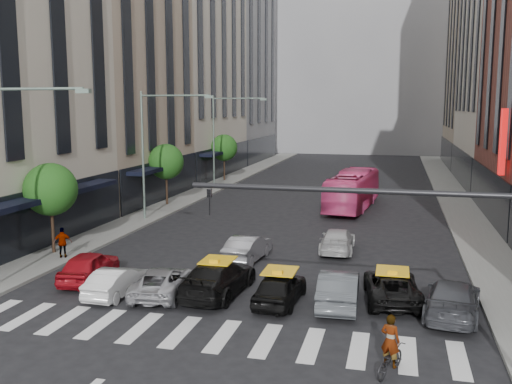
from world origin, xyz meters
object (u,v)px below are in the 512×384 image
Objects in this scene: streetlamp_near at (2,159)px; motorcycle at (390,360)px; streetlamp_far at (223,129)px; bus at (353,190)px; streetlamp_mid at (155,138)px; car_white_front at (116,281)px; pedestrian_far at (63,242)px; car_red at (89,266)px; taxi_left at (218,278)px; taxi_center at (280,287)px.

motorcycle is at bearing -13.81° from streetlamp_near.
bus is at bearing -30.13° from streetlamp_far.
streetlamp_near is at bearing -90.00° from streetlamp_mid.
pedestrian_far reaches higher than car_white_front.
bus reaches higher than motorcycle.
car_red is (2.64, 2.19, -5.18)m from streetlamp_near.
streetlamp_mid is at bearing -117.22° from pedestrian_far.
streetlamp_mid is at bearing -90.00° from streetlamp_far.
taxi_left is 10.30m from pedestrian_far.
taxi_left reaches higher than taxi_center.
pedestrian_far is at bearing 96.91° from streetlamp_near.
taxi_left is at bearing 11.09° from streetlamp_near.
pedestrian_far is at bearing -15.23° from taxi_left.
streetlamp_mid is 1.71× the size of taxi_left.
streetlamp_mid reaches higher than taxi_center.
car_white_front is at bearing 77.15° from bus.
car_red is at bearing -2.09° from taxi_center.
streetlamp_far is at bearing -91.91° from car_red.
streetlamp_near is at bearing 9.53° from taxi_center.
streetlamp_mid is (0.00, 16.00, 0.00)m from streetlamp_near.
streetlamp_near is 0.83× the size of bus.
streetlamp_mid reaches higher than bus.
streetlamp_near is 28.04m from bus.
streetlamp_near is 1.00× the size of streetlamp_far.
motorcycle is at bearing -65.44° from streetlamp_far.
motorcycle is (16.47, -20.05, -5.45)m from streetlamp_mid.
car_red is 15.17m from motorcycle.
taxi_center is (11.94, -14.66, -5.21)m from streetlamp_mid.
streetlamp_mid is 5.52× the size of pedestrian_far.
motorcycle is 19.42m from pedestrian_far.
streetlamp_mid is 1.00× the size of streetlamp_far.
car_white_front reaches higher than motorcycle.
bus is 23.65m from pedestrian_far.
streetlamp_near is at bearing 8.71° from motorcycle.
streetlamp_near is 5.52× the size of pedestrian_far.
pedestrian_far reaches higher than car_red.
taxi_left is at bearing -73.22° from streetlamp_far.
streetlamp_far is (0.00, 32.00, 0.00)m from streetlamp_near.
taxi_center is at bearing 93.45° from bus.
bus is (10.49, 22.18, 0.78)m from car_red.
streetlamp_near reaches higher than pedestrian_far.
motorcycle is at bearing 145.45° from taxi_left.
streetlamp_mid is at bearing -86.14° from car_red.
taxi_center is (11.94, -30.66, -5.21)m from streetlamp_far.
streetlamp_far is at bearing -115.26° from pedestrian_far.
taxi_center is (7.10, 0.69, 0.07)m from car_white_front.
taxi_left is at bearing -5.80° from taxi_center.
car_red is 1.05× the size of taxi_center.
streetlamp_mid is at bearing -28.08° from motorcycle.
pedestrian_far is at bearing -13.73° from taxi_center.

